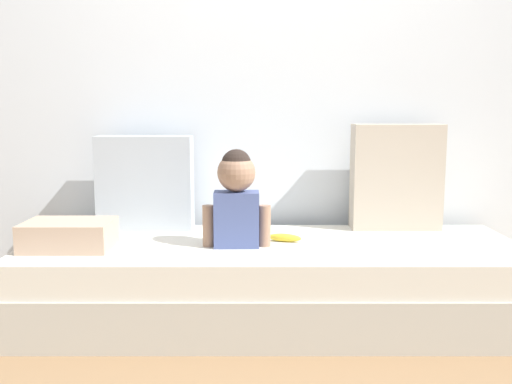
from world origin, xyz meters
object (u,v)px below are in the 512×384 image
Objects in this scene: couch at (273,281)px; banana at (286,238)px; toddler at (238,195)px; throw_pillow_left at (147,183)px; throw_pillow_right at (398,177)px; folded_blanket at (70,235)px.

banana reaches higher than couch.
throw_pillow_left is at bearing 141.50° from toddler.
throw_pillow_right is 0.74m from banana.
throw_pillow_right is 1.41× the size of folded_blanket.
throw_pillow_left reaches higher than toddler.
throw_pillow_left reaches higher than folded_blanket.
couch is 5.34× the size of toddler.
throw_pillow_left is at bearing 153.58° from couch.
throw_pillow_left is at bearing 157.07° from banana.
banana is (0.06, 0.02, 0.21)m from couch.
toddler reaches higher than folded_blanket.
toddler is (-0.17, -0.07, 0.44)m from couch.
couch is 0.22m from banana.
throw_pillow_right is 3.33× the size of banana.
toddler is at bearing -38.50° from throw_pillow_left.
folded_blanket is at bearing -172.49° from banana.
couch is 0.88m from throw_pillow_left.
toddler is at bearing 3.12° from folded_blanket.
throw_pillow_right reaches higher than banana.
couch is 4.85× the size of throw_pillow_left.
throw_pillow_left is 0.83m from banana.
folded_blanket is (-0.27, -0.45, -0.19)m from throw_pillow_left.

